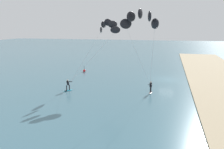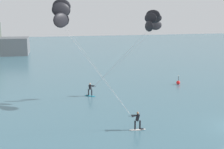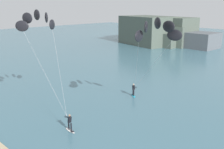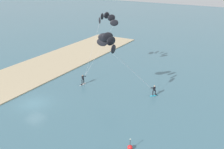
# 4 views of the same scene
# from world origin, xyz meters

# --- Properties ---
(ground_plane) EXTENTS (240.00, 240.00, 0.00)m
(ground_plane) POSITION_xyz_m (0.00, 0.00, 0.00)
(ground_plane) COLOR #426B7A
(sand_strip) EXTENTS (80.00, 11.58, 0.16)m
(sand_strip) POSITION_xyz_m (0.00, -9.38, 0.08)
(sand_strip) COLOR tan
(sand_strip) RESTS_ON ground
(kitesurfer_nearshore) EXTENTS (7.83, 4.43, 11.14)m
(kitesurfer_nearshore) POSITION_xyz_m (-14.96, 2.95, 9.57)
(kitesurfer_nearshore) COLOR white
(kitesurfer_nearshore) RESTS_ON ground
(kitesurfer_mid_water) EXTENTS (8.81, 7.21, 10.47)m
(kitesurfer_mid_water) POSITION_xyz_m (-5.11, 9.72, 8.92)
(kitesurfer_mid_water) COLOR #23ADD1
(kitesurfer_mid_water) RESTS_ON ground
(marker_buoy) EXTENTS (0.56, 0.56, 1.38)m
(marker_buoy) POSITION_xyz_m (2.42, 16.70, 0.30)
(marker_buoy) COLOR red
(marker_buoy) RESTS_ON ground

